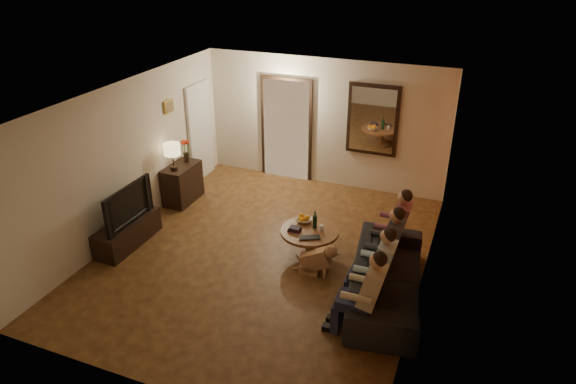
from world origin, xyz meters
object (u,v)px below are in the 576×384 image
at_px(dresser, 182,183).
at_px(dog, 316,259).
at_px(sofa, 387,277).
at_px(person_c, 386,249).
at_px(table_lamp, 173,157).
at_px(coffee_table, 309,242).
at_px(person_d, 394,230).
at_px(person_b, 377,272).
at_px(tv_stand, 128,233).
at_px(laptop, 310,239).
at_px(person_a, 366,298).
at_px(bowl, 304,220).
at_px(wine_bottle, 315,219).
at_px(tv, 123,204).

bearing_deg(dresser, dog, -23.26).
xyz_separation_m(sofa, person_c, (-0.10, 0.30, 0.25)).
bearing_deg(table_lamp, coffee_table, -12.82).
distance_m(person_d, coffee_table, 1.37).
height_order(person_b, person_d, same).
relative_size(tv_stand, person_d, 1.08).
relative_size(coffee_table, laptop, 2.86).
relative_size(person_a, bowl, 4.63).
bearing_deg(coffee_table, wine_bottle, 63.43).
bearing_deg(wine_bottle, tv, -162.69).
bearing_deg(laptop, coffee_table, 84.37).
relative_size(person_c, coffee_table, 1.27).
bearing_deg(tv, bowl, -69.13).
bearing_deg(table_lamp, wine_bottle, -10.77).
height_order(tv_stand, wine_bottle, wine_bottle).
height_order(tv_stand, bowl, bowl).
distance_m(table_lamp, bowl, 2.84).
bearing_deg(dog, bowl, 116.60).
relative_size(person_a, laptop, 3.65).
height_order(sofa, person_a, person_a).
bearing_deg(laptop, table_lamp, 137.37).
height_order(dresser, sofa, dresser).
relative_size(person_d, wine_bottle, 3.87).
distance_m(tv_stand, person_b, 4.25).
distance_m(tv_stand, tv, 0.54).
distance_m(table_lamp, person_a, 4.79).
bearing_deg(person_c, person_a, -90.00).
bearing_deg(dog, tv_stand, -179.85).
relative_size(table_lamp, person_d, 0.45).
xyz_separation_m(dresser, wine_bottle, (2.98, -0.79, 0.23)).
xyz_separation_m(person_a, wine_bottle, (-1.24, 1.64, 0.01)).
bearing_deg(table_lamp, dresser, 90.00).
bearing_deg(person_b, person_a, -90.00).
bearing_deg(person_b, dog, 156.30).
bearing_deg(dresser, person_b, -23.37).
relative_size(tv, sofa, 0.48).
relative_size(person_b, laptop, 3.65).
height_order(wine_bottle, laptop, wine_bottle).
bearing_deg(tv_stand, person_d, 14.46).
distance_m(tv_stand, dog, 3.22).
bearing_deg(person_d, person_b, -90.00).
distance_m(person_a, laptop, 1.74).
height_order(bowl, laptop, bowl).
bearing_deg(tv, wine_bottle, -72.69).
xyz_separation_m(person_c, dog, (-1.02, -0.15, -0.32)).
bearing_deg(tv, person_d, -75.54).
relative_size(tv_stand, person_b, 1.08).
bearing_deg(tv, person_b, -91.49).
distance_m(person_a, wine_bottle, 2.06).
xyz_separation_m(person_d, bowl, (-1.47, -0.04, -0.12)).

